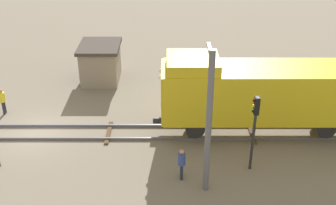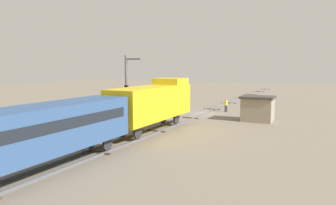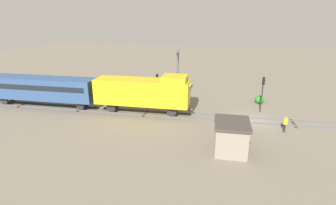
{
  "view_description": "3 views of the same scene",
  "coord_description": "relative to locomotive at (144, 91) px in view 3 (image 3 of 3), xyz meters",
  "views": [
    {
      "loc": [
        20.92,
        7.64,
        13.11
      ],
      "look_at": [
        1.19,
        7.66,
        2.67
      ],
      "focal_mm": 45.0,
      "sensor_mm": 36.0,
      "label": 1
    },
    {
      "loc": [
        -14.26,
        38.62,
        6.05
      ],
      "look_at": [
        -1.05,
        11.71,
        2.63
      ],
      "focal_mm": 35.0,
      "sensor_mm": 36.0,
      "label": 2
    },
    {
      "loc": [
        -28.42,
        4.13,
        11.16
      ],
      "look_at": [
        -0.25,
        9.7,
        1.65
      ],
      "focal_mm": 28.0,
      "sensor_mm": 36.0,
      "label": 3
    }
  ],
  "objects": [
    {
      "name": "ground_plane",
      "position": [
        0.0,
        -12.65,
        -2.77
      ],
      "size": [
        150.57,
        150.57,
        0.0
      ],
      "primitive_type": "plane",
      "color": "#756B5B"
    },
    {
      "name": "relay_hut",
      "position": [
        -7.5,
        -9.9,
        -1.38
      ],
      "size": [
        3.5,
        2.9,
        2.74
      ],
      "color": "gray",
      "rests_on": "ground"
    },
    {
      "name": "passenger_car_leading",
      "position": [
        0.0,
        13.34,
        -0.25
      ],
      "size": [
        2.84,
        14.0,
        3.66
      ],
      "color": "#2D4C7A",
      "rests_on": "railway_track"
    },
    {
      "name": "bush_mid",
      "position": [
        8.7,
        5.61,
        -1.7
      ],
      "size": [
        2.96,
        2.43,
        2.16
      ],
      "primitive_type": "ellipsoid",
      "color": "#2A8226",
      "rests_on": "ground"
    },
    {
      "name": "catenary_mast",
      "position": [
        4.93,
        -3.21,
        1.01
      ],
      "size": [
        1.94,
        0.28,
        7.09
      ],
      "color": "#595960",
      "rests_on": "ground"
    },
    {
      "name": "locomotive",
      "position": [
        0.0,
        0.0,
        0.0
      ],
      "size": [
        2.9,
        11.6,
        4.6
      ],
      "color": "gold",
      "rests_on": "railway_track"
    },
    {
      "name": "bush_near",
      "position": [
        6.74,
        -14.06,
        -2.26
      ],
      "size": [
        1.42,
        1.16,
        1.03
      ],
      "primitive_type": "ellipsoid",
      "color": "#2D8626",
      "rests_on": "ground"
    },
    {
      "name": "traffic_signal_near",
      "position": [
        3.2,
        -13.75,
        0.24
      ],
      "size": [
        0.32,
        0.34,
        4.35
      ],
      "color": "#262628",
      "rests_on": "ground"
    },
    {
      "name": "worker_by_signal",
      "position": [
        4.2,
        -4.34,
        -1.78
      ],
      "size": [
        0.38,
        0.38,
        1.7
      ],
      "rotation": [
        0.0,
        0.0,
        0.21
      ],
      "color": "#262B38",
      "rests_on": "ground"
    },
    {
      "name": "worker_near_track",
      "position": [
        -2.4,
        -15.36,
        -1.78
      ],
      "size": [
        0.38,
        0.38,
        1.7
      ],
      "rotation": [
        0.0,
        0.0,
        6.0
      ],
      "color": "#262B38",
      "rests_on": "ground"
    },
    {
      "name": "traffic_signal_mid",
      "position": [
        3.4,
        -0.81,
        0.09
      ],
      "size": [
        0.32,
        0.34,
        4.12
      ],
      "color": "#262628",
      "rests_on": "ground"
    },
    {
      "name": "railway_track",
      "position": [
        0.0,
        -12.65,
        -2.7
      ],
      "size": [
        2.4,
        100.38,
        0.16
      ],
      "color": "#595960",
      "rests_on": "ground"
    }
  ]
}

